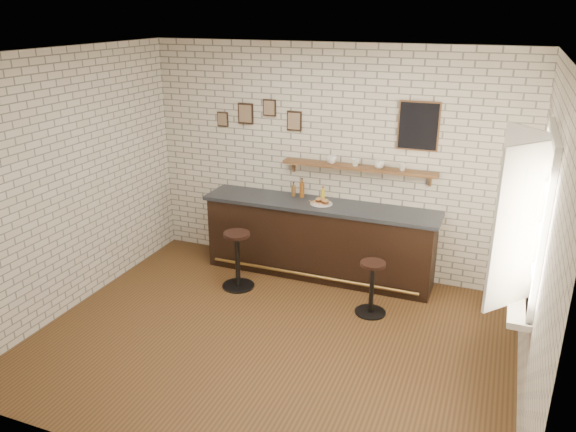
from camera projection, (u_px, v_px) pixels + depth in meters
name	position (u px, v px, depth m)	size (l,w,h in m)	color
ground	(272.00, 339.00, 6.11)	(5.00, 5.00, 0.00)	brown
bar_counter	(319.00, 239.00, 7.43)	(3.10, 0.65, 1.01)	black
sandwich_plate	(321.00, 204.00, 7.23)	(0.28, 0.28, 0.01)	white
ciabatta_sandwich	(322.00, 201.00, 7.22)	(0.22, 0.16, 0.07)	tan
potato_chips	(320.00, 203.00, 7.23)	(0.27, 0.19, 0.00)	#DD984E
bitters_bottle_brown	(294.00, 191.00, 7.50)	(0.06, 0.06, 0.20)	brown
bitters_bottle_white	(302.00, 191.00, 7.46)	(0.06, 0.06, 0.22)	white
bitters_bottle_amber	(302.00, 189.00, 7.45)	(0.06, 0.06, 0.27)	#8E4D17
condiment_bottle_yellow	(323.00, 194.00, 7.36)	(0.06, 0.06, 0.18)	yellow
bar_stool_left	(237.00, 258.00, 7.12)	(0.42, 0.42, 0.75)	black
bar_stool_right	(372.00, 286.00, 6.51)	(0.38, 0.38, 0.66)	black
wall_shelf	(358.00, 168.00, 7.12)	(2.00, 0.18, 0.18)	brown
shelf_cup_a	(332.00, 160.00, 7.21)	(0.13, 0.13, 0.10)	white
shelf_cup_b	(355.00, 162.00, 7.10)	(0.10, 0.10, 0.09)	white
shelf_cup_c	(379.00, 164.00, 7.00)	(0.13, 0.13, 0.10)	white
shelf_cup_d	(402.00, 167.00, 6.90)	(0.09, 0.09, 0.09)	white
back_wall_decor	(348.00, 121.00, 7.04)	(2.96, 0.02, 0.56)	black
window_sill	(520.00, 292.00, 5.24)	(0.20, 1.35, 0.06)	white
casement_window	(527.00, 216.00, 4.99)	(0.40, 1.30, 1.56)	white
book_lower	(518.00, 288.00, 5.22)	(0.17, 0.23, 0.02)	tan
book_upper	(518.00, 288.00, 5.19)	(0.16, 0.22, 0.02)	tan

